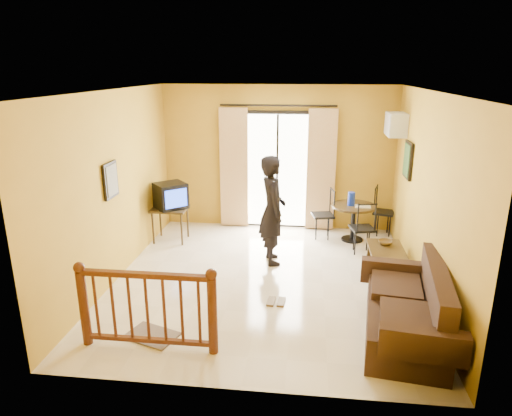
# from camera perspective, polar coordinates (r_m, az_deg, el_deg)

# --- Properties ---
(ground) EXTENTS (5.00, 5.00, 0.00)m
(ground) POSITION_cam_1_polar(r_m,az_deg,el_deg) (7.04, 1.10, -8.97)
(ground) COLOR beige
(ground) RESTS_ON ground
(room_shell) EXTENTS (5.00, 5.00, 5.00)m
(room_shell) POSITION_cam_1_polar(r_m,az_deg,el_deg) (6.47, 1.19, 4.70)
(room_shell) COLOR white
(room_shell) RESTS_ON ground
(balcony_door) EXTENTS (2.25, 0.14, 2.46)m
(balcony_door) POSITION_cam_1_polar(r_m,az_deg,el_deg) (8.95, 2.67, 4.81)
(balcony_door) COLOR black
(balcony_door) RESTS_ON ground
(tv_table) EXTENTS (0.64, 0.53, 0.64)m
(tv_table) POSITION_cam_1_polar(r_m,az_deg,el_deg) (8.53, -10.71, -0.47)
(tv_table) COLOR black
(tv_table) RESTS_ON ground
(television) EXTENTS (0.69, 0.69, 0.46)m
(television) POSITION_cam_1_polar(r_m,az_deg,el_deg) (8.43, -10.62, 1.53)
(television) COLOR black
(television) RESTS_ON tv_table
(picture_left) EXTENTS (0.05, 0.42, 0.52)m
(picture_left) POSITION_cam_1_polar(r_m,az_deg,el_deg) (6.89, -17.71, 3.34)
(picture_left) COLOR black
(picture_left) RESTS_ON room_shell
(dining_table) EXTENTS (0.82, 0.82, 0.68)m
(dining_table) POSITION_cam_1_polar(r_m,az_deg,el_deg) (8.59, 12.10, -0.58)
(dining_table) COLOR black
(dining_table) RESTS_ON ground
(water_jug) EXTENTS (0.13, 0.13, 0.25)m
(water_jug) POSITION_cam_1_polar(r_m,az_deg,el_deg) (8.49, 11.83, 1.14)
(water_jug) COLOR #1228AA
(water_jug) RESTS_ON dining_table
(serving_tray) EXTENTS (0.29, 0.19, 0.02)m
(serving_tray) POSITION_cam_1_polar(r_m,az_deg,el_deg) (8.47, 13.20, 0.19)
(serving_tray) COLOR beige
(serving_tray) RESTS_ON dining_table
(dining_chairs) EXTENTS (1.64, 1.45, 0.95)m
(dining_chairs) POSITION_cam_1_polar(r_m,az_deg,el_deg) (8.71, 12.23, -4.08)
(dining_chairs) COLOR black
(dining_chairs) RESTS_ON ground
(air_conditioner) EXTENTS (0.31, 0.60, 0.40)m
(air_conditioner) POSITION_cam_1_polar(r_m,az_deg,el_deg) (8.43, 17.07, 9.96)
(air_conditioner) COLOR silver
(air_conditioner) RESTS_ON room_shell
(botanical_print) EXTENTS (0.05, 0.50, 0.60)m
(botanical_print) POSITION_cam_1_polar(r_m,az_deg,el_deg) (7.90, 18.44, 5.71)
(botanical_print) COLOR black
(botanical_print) RESTS_ON room_shell
(coffee_table) EXTENTS (0.53, 0.95, 0.42)m
(coffee_table) POSITION_cam_1_polar(r_m,az_deg,el_deg) (7.37, 15.98, -6.03)
(coffee_table) COLOR black
(coffee_table) RESTS_ON ground
(bowl) EXTENTS (0.28, 0.28, 0.07)m
(bowl) POSITION_cam_1_polar(r_m,az_deg,el_deg) (7.51, 15.84, -4.17)
(bowl) COLOR brown
(bowl) RESTS_ON coffee_table
(sofa) EXTENTS (1.09, 1.98, 0.90)m
(sofa) POSITION_cam_1_polar(r_m,az_deg,el_deg) (5.81, 18.74, -12.25)
(sofa) COLOR black
(sofa) RESTS_ON ground
(standing_person) EXTENTS (0.58, 0.74, 1.79)m
(standing_person) POSITION_cam_1_polar(r_m,az_deg,el_deg) (7.37, 2.07, -0.27)
(standing_person) COLOR black
(standing_person) RESTS_ON ground
(stair_balustrade) EXTENTS (1.63, 0.13, 1.04)m
(stair_balustrade) POSITION_cam_1_polar(r_m,az_deg,el_deg) (5.36, -13.51, -11.59)
(stair_balustrade) COLOR #471E0F
(stair_balustrade) RESTS_ON ground
(doormat) EXTENTS (0.70, 0.58, 0.02)m
(doormat) POSITION_cam_1_polar(r_m,az_deg,el_deg) (5.84, -12.88, -15.26)
(doormat) COLOR #62554E
(doormat) RESTS_ON ground
(sandals) EXTENTS (0.26, 0.26, 0.03)m
(sandals) POSITION_cam_1_polar(r_m,az_deg,el_deg) (6.41, 2.54, -11.61)
(sandals) COLOR brown
(sandals) RESTS_ON ground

